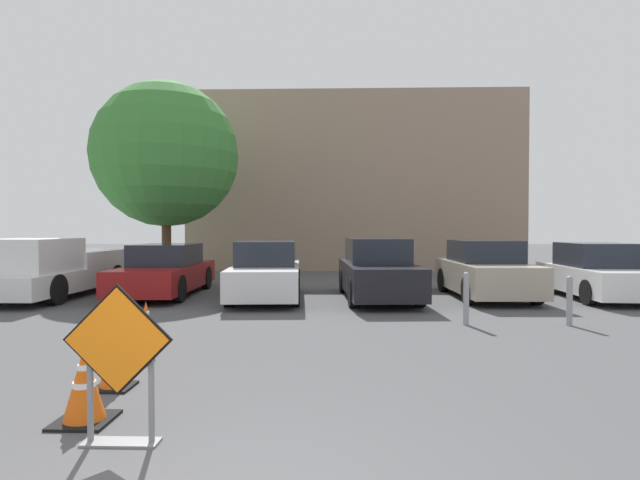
{
  "coord_description": "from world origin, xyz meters",
  "views": [
    {
      "loc": [
        0.65,
        -2.86,
        1.85
      ],
      "look_at": [
        0.19,
        12.66,
        1.51
      ],
      "focal_mm": 28.0,
      "sensor_mm": 36.0,
      "label": 1
    }
  ],
  "objects_px": {
    "traffic_cone_fourth": "(146,324)",
    "pickup_truck": "(48,271)",
    "traffic_cone_second": "(114,354)",
    "parked_car_fourth": "(485,271)",
    "bollard_nearest": "(466,297)",
    "parked_car_third": "(377,271)",
    "traffic_cone_nearest": "(84,386)",
    "parked_car_fifth": "(597,273)",
    "road_closed_sign": "(118,357)",
    "parked_car_nearest": "(166,271)",
    "parked_car_second": "(266,272)",
    "traffic_cone_third": "(133,338)",
    "bollard_second": "(570,299)"
  },
  "relations": [
    {
      "from": "traffic_cone_nearest",
      "to": "parked_car_fourth",
      "type": "bearing_deg",
      "value": 53.97
    },
    {
      "from": "parked_car_fourth",
      "to": "traffic_cone_second",
      "type": "bearing_deg",
      "value": 48.69
    },
    {
      "from": "traffic_cone_second",
      "to": "parked_car_fifth",
      "type": "height_order",
      "value": "parked_car_fifth"
    },
    {
      "from": "parked_car_fourth",
      "to": "bollard_nearest",
      "type": "distance_m",
      "value": 4.21
    },
    {
      "from": "pickup_truck",
      "to": "parked_car_fourth",
      "type": "bearing_deg",
      "value": -177.37
    },
    {
      "from": "pickup_truck",
      "to": "parked_car_fourth",
      "type": "xyz_separation_m",
      "value": [
        11.75,
        0.44,
        -0.01
      ]
    },
    {
      "from": "parked_car_third",
      "to": "parked_car_fourth",
      "type": "height_order",
      "value": "parked_car_third"
    },
    {
      "from": "pickup_truck",
      "to": "road_closed_sign",
      "type": "bearing_deg",
      "value": 123.59
    },
    {
      "from": "traffic_cone_third",
      "to": "parked_car_second",
      "type": "distance_m",
      "value": 6.5
    },
    {
      "from": "road_closed_sign",
      "to": "pickup_truck",
      "type": "relative_size",
      "value": 0.26
    },
    {
      "from": "traffic_cone_fourth",
      "to": "parked_car_fifth",
      "type": "height_order",
      "value": "parked_car_fifth"
    },
    {
      "from": "pickup_truck",
      "to": "traffic_cone_second",
      "type": "bearing_deg",
      "value": 125.0
    },
    {
      "from": "traffic_cone_nearest",
      "to": "parked_car_nearest",
      "type": "xyz_separation_m",
      "value": [
        -2.34,
        9.14,
        0.31
      ]
    },
    {
      "from": "pickup_truck",
      "to": "traffic_cone_fourth",
      "type": "bearing_deg",
      "value": 132.03
    },
    {
      "from": "traffic_cone_third",
      "to": "road_closed_sign",
      "type": "bearing_deg",
      "value": -70.24
    },
    {
      "from": "parked_car_nearest",
      "to": "bollard_nearest",
      "type": "bearing_deg",
      "value": 148.95
    },
    {
      "from": "traffic_cone_third",
      "to": "pickup_truck",
      "type": "xyz_separation_m",
      "value": [
        -4.94,
        6.44,
        0.35
      ]
    },
    {
      "from": "traffic_cone_fourth",
      "to": "pickup_truck",
      "type": "relative_size",
      "value": 0.13
    },
    {
      "from": "traffic_cone_nearest",
      "to": "pickup_truck",
      "type": "relative_size",
      "value": 0.13
    },
    {
      "from": "parked_car_fifth",
      "to": "traffic_cone_nearest",
      "type": "bearing_deg",
      "value": 44.75
    },
    {
      "from": "bollard_second",
      "to": "parked_car_nearest",
      "type": "bearing_deg",
      "value": 155.71
    },
    {
      "from": "bollard_nearest",
      "to": "parked_car_nearest",
      "type": "bearing_deg",
      "value": 150.18
    },
    {
      "from": "bollard_nearest",
      "to": "road_closed_sign",
      "type": "bearing_deg",
      "value": -128.61
    },
    {
      "from": "traffic_cone_second",
      "to": "parked_car_third",
      "type": "relative_size",
      "value": 0.18
    },
    {
      "from": "parked_car_fifth",
      "to": "traffic_cone_fourth",
      "type": "bearing_deg",
      "value": 30.86
    },
    {
      "from": "traffic_cone_third",
      "to": "parked_car_fifth",
      "type": "bearing_deg",
      "value": 34.84
    },
    {
      "from": "parked_car_second",
      "to": "bollard_second",
      "type": "xyz_separation_m",
      "value": [
        6.31,
        -3.46,
        -0.2
      ]
    },
    {
      "from": "traffic_cone_second",
      "to": "parked_car_nearest",
      "type": "xyz_separation_m",
      "value": [
        -2.18,
        8.14,
        0.26
      ]
    },
    {
      "from": "traffic_cone_fourth",
      "to": "pickup_truck",
      "type": "height_order",
      "value": "pickup_truck"
    },
    {
      "from": "traffic_cone_second",
      "to": "pickup_truck",
      "type": "height_order",
      "value": "pickup_truck"
    },
    {
      "from": "parked_car_second",
      "to": "bollard_nearest",
      "type": "bearing_deg",
      "value": 137.51
    },
    {
      "from": "traffic_cone_fourth",
      "to": "parked_car_nearest",
      "type": "distance_m",
      "value": 6.2
    },
    {
      "from": "parked_car_fifth",
      "to": "parked_car_nearest",
      "type": "bearing_deg",
      "value": -0.02
    },
    {
      "from": "parked_car_fifth",
      "to": "traffic_cone_second",
      "type": "bearing_deg",
      "value": 40.82
    },
    {
      "from": "road_closed_sign",
      "to": "parked_car_fourth",
      "type": "distance_m",
      "value": 11.1
    },
    {
      "from": "pickup_truck",
      "to": "bollard_nearest",
      "type": "height_order",
      "value": "pickup_truck"
    },
    {
      "from": "traffic_cone_nearest",
      "to": "bollard_second",
      "type": "bearing_deg",
      "value": 35.77
    },
    {
      "from": "road_closed_sign",
      "to": "bollard_nearest",
      "type": "height_order",
      "value": "road_closed_sign"
    },
    {
      "from": "traffic_cone_nearest",
      "to": "bollard_nearest",
      "type": "relative_size",
      "value": 0.7
    },
    {
      "from": "traffic_cone_third",
      "to": "parked_car_second",
      "type": "bearing_deg",
      "value": 81.71
    },
    {
      "from": "parked_car_nearest",
      "to": "parked_car_fourth",
      "type": "distance_m",
      "value": 8.81
    },
    {
      "from": "parked_car_second",
      "to": "traffic_cone_third",
      "type": "bearing_deg",
      "value": 77.8
    },
    {
      "from": "parked_car_second",
      "to": "parked_car_nearest",
      "type": "bearing_deg",
      "value": -17.46
    },
    {
      "from": "parked_car_third",
      "to": "parked_car_fifth",
      "type": "distance_m",
      "value": 5.88
    },
    {
      "from": "traffic_cone_fourth",
      "to": "parked_car_fourth",
      "type": "xyz_separation_m",
      "value": [
        7.09,
        5.7,
        0.38
      ]
    },
    {
      "from": "traffic_cone_fourth",
      "to": "parked_car_fifth",
      "type": "bearing_deg",
      "value": 29.18
    },
    {
      "from": "pickup_truck",
      "to": "parked_car_nearest",
      "type": "height_order",
      "value": "pickup_truck"
    },
    {
      "from": "parked_car_third",
      "to": "parked_car_fifth",
      "type": "bearing_deg",
      "value": 179.28
    },
    {
      "from": "road_closed_sign",
      "to": "traffic_cone_second",
      "type": "relative_size",
      "value": 1.67
    },
    {
      "from": "traffic_cone_second",
      "to": "parked_car_nearest",
      "type": "distance_m",
      "value": 8.43
    }
  ]
}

